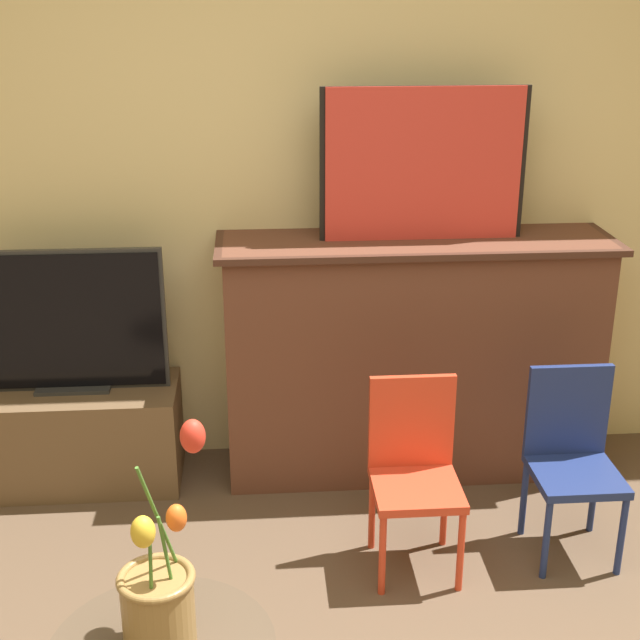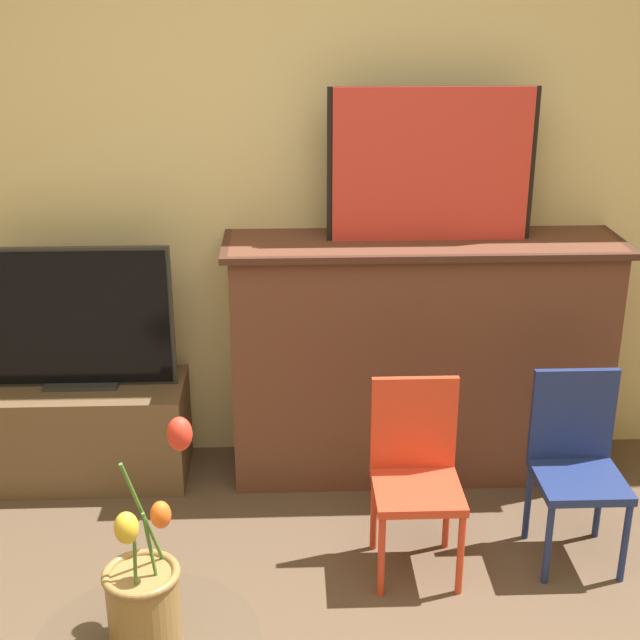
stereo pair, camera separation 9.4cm
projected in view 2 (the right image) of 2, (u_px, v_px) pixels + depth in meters
The scene contains 8 objects.
wall_back at pixel (301, 137), 3.48m from camera, with size 8.00×0.06×2.70m.
fireplace_mantel at pixel (419, 355), 3.59m from camera, with size 1.55×0.42×0.99m.
painting at pixel (431, 165), 3.32m from camera, with size 0.78×0.03×0.57m.
tv_stand at pixel (87, 431), 3.63m from camera, with size 0.81×0.38×0.41m.
tv_monitor at pixel (76, 320), 3.47m from camera, with size 0.76×0.12×0.57m.
chair_red at pixel (416, 467), 3.03m from camera, with size 0.30×0.30×0.67m.
chair_blue at pixel (576, 457), 3.09m from camera, with size 0.30×0.30×0.67m.
vase_tulips at pixel (145, 594), 1.97m from camera, with size 0.20×0.23×0.51m.
Camera 2 is at (-0.06, -1.38, 1.92)m, focal length 50.00 mm.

